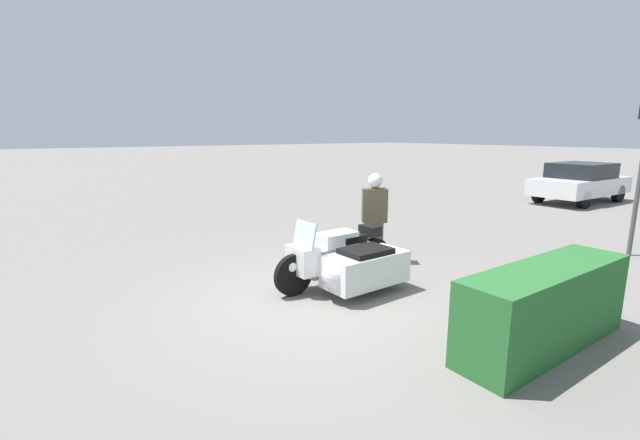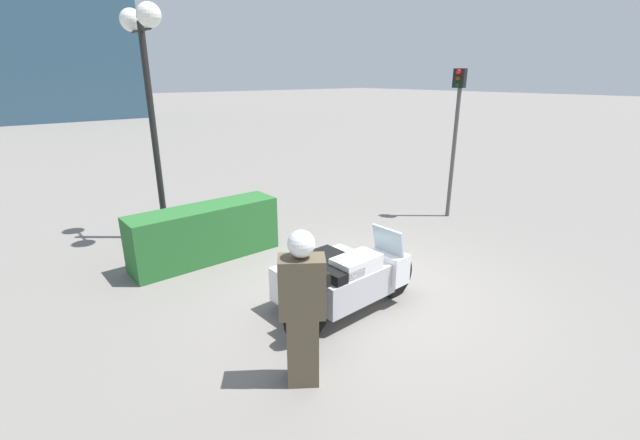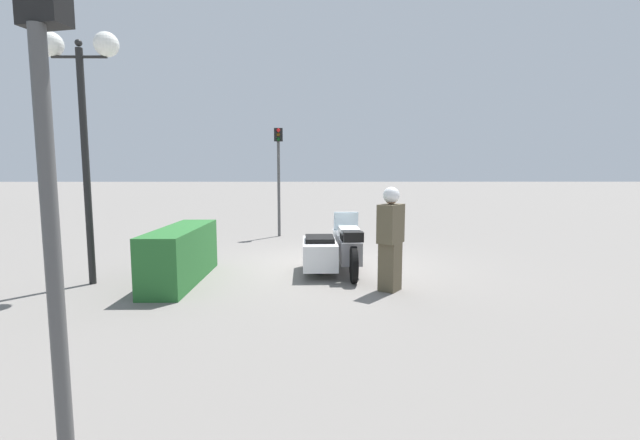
{
  "view_description": "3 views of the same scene",
  "coord_description": "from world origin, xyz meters",
  "px_view_note": "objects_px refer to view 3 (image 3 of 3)",
  "views": [
    {
      "loc": [
        3.51,
        5.15,
        2.53
      ],
      "look_at": [
        -0.37,
        -0.36,
        1.15
      ],
      "focal_mm": 24.0,
      "sensor_mm": 36.0,
      "label": 1
    },
    {
      "loc": [
        -4.46,
        -4.09,
        3.21
      ],
      "look_at": [
        -0.74,
        0.37,
        1.24
      ],
      "focal_mm": 24.0,
      "sensor_mm": 36.0,
      "label": 2
    },
    {
      "loc": [
        -9.2,
        0.31,
        2.01
      ],
      "look_at": [
        -0.11,
        0.22,
        0.99
      ],
      "focal_mm": 24.0,
      "sensor_mm": 36.0,
      "label": 3
    }
  ],
  "objects_px": {
    "hedge_bush_curbside": "(181,254)",
    "twin_lamp_post": "(81,81)",
    "officer_rider": "(391,236)",
    "traffic_light_near": "(279,166)",
    "traffic_light_far": "(50,153)",
    "police_motorcycle": "(332,249)"
  },
  "relations": [
    {
      "from": "officer_rider",
      "to": "traffic_light_far",
      "type": "height_order",
      "value": "traffic_light_far"
    },
    {
      "from": "officer_rider",
      "to": "traffic_light_near",
      "type": "distance_m",
      "value": 6.78
    },
    {
      "from": "hedge_bush_curbside",
      "to": "police_motorcycle",
      "type": "bearing_deg",
      "value": -75.44
    },
    {
      "from": "police_motorcycle",
      "to": "traffic_light_far",
      "type": "distance_m",
      "value": 6.57
    },
    {
      "from": "officer_rider",
      "to": "hedge_bush_curbside",
      "type": "xyz_separation_m",
      "value": [
        0.67,
        3.74,
        -0.43
      ]
    },
    {
      "from": "traffic_light_near",
      "to": "hedge_bush_curbside",
      "type": "bearing_deg",
      "value": -20.61
    },
    {
      "from": "police_motorcycle",
      "to": "officer_rider",
      "type": "xyz_separation_m",
      "value": [
        -1.4,
        -0.93,
        0.47
      ]
    },
    {
      "from": "traffic_light_near",
      "to": "traffic_light_far",
      "type": "relative_size",
      "value": 1.05
    },
    {
      "from": "traffic_light_far",
      "to": "twin_lamp_post",
      "type": "bearing_deg",
      "value": 39.85
    },
    {
      "from": "hedge_bush_curbside",
      "to": "twin_lamp_post",
      "type": "height_order",
      "value": "twin_lamp_post"
    },
    {
      "from": "officer_rider",
      "to": "traffic_light_far",
      "type": "xyz_separation_m",
      "value": [
        -4.7,
        2.74,
        1.18
      ]
    },
    {
      "from": "police_motorcycle",
      "to": "officer_rider",
      "type": "height_order",
      "value": "officer_rider"
    },
    {
      "from": "hedge_bush_curbside",
      "to": "traffic_light_far",
      "type": "distance_m",
      "value": 5.69
    },
    {
      "from": "twin_lamp_post",
      "to": "officer_rider",
      "type": "bearing_deg",
      "value": -95.35
    },
    {
      "from": "traffic_light_far",
      "to": "traffic_light_near",
      "type": "bearing_deg",
      "value": 11.81
    },
    {
      "from": "traffic_light_far",
      "to": "officer_rider",
      "type": "bearing_deg",
      "value": -16.69
    },
    {
      "from": "twin_lamp_post",
      "to": "traffic_light_far",
      "type": "bearing_deg",
      "value": -153.72
    },
    {
      "from": "officer_rider",
      "to": "twin_lamp_post",
      "type": "relative_size",
      "value": 0.4
    },
    {
      "from": "officer_rider",
      "to": "hedge_bush_curbside",
      "type": "height_order",
      "value": "officer_rider"
    },
    {
      "from": "traffic_light_near",
      "to": "traffic_light_far",
      "type": "bearing_deg",
      "value": -8.8
    },
    {
      "from": "officer_rider",
      "to": "traffic_light_near",
      "type": "height_order",
      "value": "traffic_light_near"
    },
    {
      "from": "police_motorcycle",
      "to": "traffic_light_near",
      "type": "xyz_separation_m",
      "value": [
        4.81,
        1.48,
        1.74
      ]
    }
  ]
}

